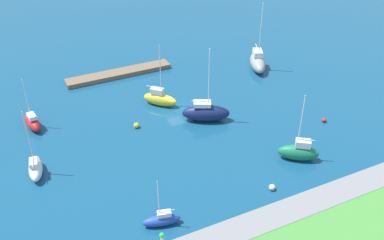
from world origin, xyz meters
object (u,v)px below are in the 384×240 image
sailboat_white_far_south (35,168)px  mooring_buoy_red (324,120)px  pier_dock (119,74)px  sailboat_gray_near_pier (257,62)px  sailboat_navy_off_beacon (206,112)px  sailboat_green_outer_mooring (299,152)px  sailboat_blue_along_channel (162,220)px  mooring_buoy_white (272,187)px  sailboat_yellow_inner_mooring (160,99)px  mooring_buoy_yellow (136,125)px  sailboat_red_west_end (32,122)px

sailboat_white_far_south → mooring_buoy_red: bearing=-89.4°
pier_dock → sailboat_gray_near_pier: (-25.65, 9.08, 1.08)m
sailboat_navy_off_beacon → sailboat_green_outer_mooring: bearing=-37.7°
sailboat_gray_near_pier → sailboat_blue_along_channel: size_ratio=1.95×
mooring_buoy_red → mooring_buoy_white: bearing=30.3°
mooring_buoy_white → sailboat_navy_off_beacon: bearing=-89.3°
sailboat_yellow_inner_mooring → mooring_buoy_yellow: size_ratio=12.63×
sailboat_green_outer_mooring → sailboat_white_far_south: bearing=14.7°
sailboat_red_west_end → mooring_buoy_red: bearing=-122.3°
sailboat_blue_along_channel → pier_dock: bearing=-86.8°
sailboat_yellow_inner_mooring → sailboat_white_far_south: (22.23, 9.78, -0.16)m
sailboat_red_west_end → mooring_buoy_white: 38.59m
sailboat_navy_off_beacon → mooring_buoy_red: 19.25m
sailboat_yellow_inner_mooring → sailboat_red_west_end: (20.79, -2.23, -0.16)m
pier_dock → sailboat_green_outer_mooring: 39.24m
sailboat_blue_along_channel → sailboat_yellow_inner_mooring: size_ratio=0.62×
sailboat_yellow_inner_mooring → sailboat_gray_near_pier: bearing=57.7°
sailboat_gray_near_pier → sailboat_blue_along_channel: sailboat_gray_near_pier is taller
sailboat_navy_off_beacon → sailboat_green_outer_mooring: 16.49m
sailboat_gray_near_pier → sailboat_navy_off_beacon: (17.82, 12.31, 0.00)m
mooring_buoy_yellow → mooring_buoy_white: (-11.10, 21.51, -0.02)m
mooring_buoy_red → mooring_buoy_white: 19.55m
pier_dock → sailboat_white_far_south: (19.27, 23.45, 0.69)m
mooring_buoy_yellow → sailboat_gray_near_pier: bearing=-161.8°
mooring_buoy_red → sailboat_yellow_inner_mooring: bearing=-36.9°
sailboat_blue_along_channel → sailboat_yellow_inner_mooring: sailboat_yellow_inner_mooring is taller
sailboat_blue_along_channel → mooring_buoy_yellow: 21.36m
sailboat_navy_off_beacon → sailboat_red_west_end: bearing=-175.0°
sailboat_green_outer_mooring → mooring_buoy_yellow: size_ratio=11.88×
sailboat_blue_along_channel → sailboat_red_west_end: bearing=-55.8°
sailboat_navy_off_beacon → sailboat_gray_near_pier: bearing=60.8°
sailboat_navy_off_beacon → sailboat_green_outer_mooring: sailboat_navy_off_beacon is taller
mooring_buoy_white → pier_dock: bearing=-78.6°
sailboat_green_outer_mooring → mooring_buoy_yellow: (18.14, -17.67, -0.89)m
sailboat_blue_along_channel → sailboat_red_west_end: (10.52, -28.02, 0.30)m
sailboat_gray_near_pier → sailboat_navy_off_beacon: bearing=-32.0°
sailboat_green_outer_mooring → mooring_buoy_white: bearing=63.6°
sailboat_blue_along_channel → mooring_buoy_yellow: size_ratio=7.79×
sailboat_gray_near_pier → sailboat_white_far_south: 47.16m
pier_dock → mooring_buoy_red: size_ratio=28.54×
sailboat_white_far_south → mooring_buoy_white: sailboat_white_far_south is taller
pier_dock → mooring_buoy_red: (-24.93, 30.16, -0.07)m
sailboat_navy_off_beacon → mooring_buoy_red: bearing=-1.0°
sailboat_navy_off_beacon → mooring_buoy_yellow: 11.29m
sailboat_red_west_end → pier_dock: bearing=-66.0°
pier_dock → sailboat_white_far_south: bearing=50.6°
sailboat_white_far_south → pier_dock: bearing=-30.2°
sailboat_gray_near_pier → sailboat_red_west_end: (43.49, 2.35, -0.40)m
pier_dock → sailboat_gray_near_pier: sailboat_gray_near_pier is taller
sailboat_blue_along_channel → sailboat_gray_near_pier: bearing=-123.7°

